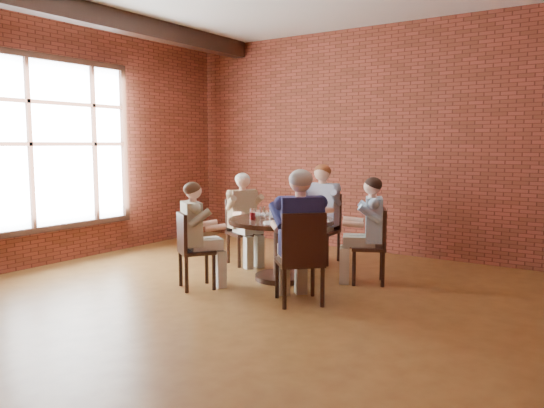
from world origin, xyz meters
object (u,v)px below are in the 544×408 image
Objects in this scene: dining_table at (281,237)px; diner_a at (369,231)px; chair_d at (191,247)px; diner_b at (321,214)px; chair_c at (242,228)px; diner_c at (244,219)px; diner_d at (196,236)px; chair_a at (375,243)px; chair_e at (301,255)px; chair_b at (323,225)px; smartphone at (292,223)px; diner_e at (299,237)px.

diner_a reaches higher than dining_table.
diner_b is at bearing -71.36° from chair_d.
chair_c is (-0.95, 0.45, -0.04)m from dining_table.
diner_c is (0.07, -0.03, 0.14)m from chair_c.
chair_a is at bearing -106.02° from diner_d.
chair_a is at bearing -146.94° from chair_e.
chair_b is 1.55m from smartphone.
dining_table is 0.98m from diner_c.
diner_e is (0.75, -1.89, 0.18)m from chair_b.
chair_c reaches higher than smartphone.
diner_e is 10.08× the size of smartphone.
chair_c is at bearing -115.23° from diner_a.
chair_c is 2.08m from chair_e.
diner_e is at bearing -38.56° from diner_a.
chair_e is at bearing -34.84° from diner_a.
diner_b is 1.95m from diner_e.
dining_table is 1.02× the size of diner_c.
diner_a is 9.13× the size of smartphone.
chair_b is (-0.07, 1.20, -0.01)m from dining_table.
diner_d is (0.29, -1.29, -0.02)m from diner_c.
diner_e reaches higher than diner_b.
chair_e is at bearing -70.05° from diner_b.
diner_a reaches higher than smartphone.
diner_d reaches higher than dining_table.
smartphone is (0.33, -0.27, 0.23)m from dining_table.
dining_table is 1.43× the size of chair_c.
chair_a is 1.31m from chair_b.
diner_a is 1.03× the size of diner_d.
diner_d reaches higher than chair_b.
diner_e is at bearing -100.09° from diner_c.
dining_table is 1.12m from chair_a.
chair_a is 1.90m from diner_c.
chair_c is (-0.87, -0.75, -0.03)m from chair_b.
diner_a reaches higher than diner_c.
diner_a is 1.28m from chair_b.
dining_table is 0.48m from smartphone.
chair_b reaches higher than dining_table.
diner_d is (-1.53, -1.32, -0.02)m from diner_a.
chair_d is at bearing -143.93° from diner_c.
chair_a is (1.02, 0.48, -0.04)m from dining_table.
chair_e reaches higher than chair_b.
chair_c is (-1.96, -0.03, -0.00)m from chair_a.
smartphone reaches higher than dining_table.
diner_b is (-0.07, 1.11, 0.16)m from dining_table.
diner_b is at bearing -70.73° from diner_d.
diner_a is 1.17m from diner_e.
diner_e is (-0.27, -1.14, 0.07)m from diner_a.
smartphone is at bearing -39.65° from dining_table.
diner_b reaches higher than diner_c.
diner_c is (-0.88, 0.42, 0.10)m from dining_table.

